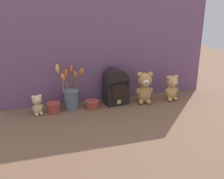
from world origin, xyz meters
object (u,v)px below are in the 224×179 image
(teddy_bear_medium, at_px, (172,87))
(decorative_tin_short, at_px, (54,107))
(flower_vase, at_px, (71,95))
(decorative_tin_tall, at_px, (92,104))
(teddy_bear_large, at_px, (145,87))
(vintage_radio, at_px, (116,86))
(teddy_bear_small, at_px, (37,104))

(teddy_bear_medium, relative_size, decorative_tin_short, 2.06)
(flower_vase, xyz_separation_m, decorative_tin_tall, (0.14, -0.03, -0.07))
(teddy_bear_large, bearing_deg, flower_vase, 175.02)
(decorative_tin_tall, bearing_deg, decorative_tin_short, 179.26)
(teddy_bear_large, height_order, vintage_radio, vintage_radio)
(teddy_bear_medium, distance_m, decorative_tin_short, 0.90)
(teddy_bear_medium, xyz_separation_m, decorative_tin_short, (-0.89, 0.03, -0.07))
(teddy_bear_small, xyz_separation_m, vintage_radio, (0.57, 0.04, 0.06))
(flower_vase, height_order, vintage_radio, flower_vase)
(teddy_bear_large, distance_m, vintage_radio, 0.22)
(vintage_radio, height_order, decorative_tin_tall, vintage_radio)
(decorative_tin_tall, bearing_deg, teddy_bear_small, -178.92)
(teddy_bear_small, distance_m, decorative_tin_short, 0.11)
(decorative_tin_tall, relative_size, decorative_tin_short, 1.05)
(decorative_tin_tall, bearing_deg, flower_vase, 167.06)
(teddy_bear_large, distance_m, decorative_tin_short, 0.68)
(decorative_tin_tall, distance_m, decorative_tin_short, 0.27)
(teddy_bear_small, relative_size, vintage_radio, 0.54)
(flower_vase, distance_m, decorative_tin_short, 0.15)
(vintage_radio, xyz_separation_m, decorative_tin_short, (-0.46, -0.03, -0.10))
(flower_vase, relative_size, decorative_tin_tall, 3.29)
(teddy_bear_large, height_order, teddy_bear_medium, teddy_bear_large)
(teddy_bear_medium, distance_m, decorative_tin_tall, 0.62)
(teddy_bear_large, bearing_deg, teddy_bear_medium, -2.51)
(teddy_bear_medium, relative_size, flower_vase, 0.60)
(decorative_tin_short, bearing_deg, flower_vase, 12.85)
(teddy_bear_large, relative_size, decorative_tin_tall, 2.37)
(flower_vase, bearing_deg, decorative_tin_short, -167.15)
(teddy_bear_medium, xyz_separation_m, flower_vase, (-0.76, 0.06, -0.00))
(teddy_bear_large, distance_m, teddy_bear_small, 0.78)
(teddy_bear_medium, xyz_separation_m, vintage_radio, (-0.43, 0.06, 0.03))
(flower_vase, xyz_separation_m, vintage_radio, (0.33, 0.00, 0.03))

